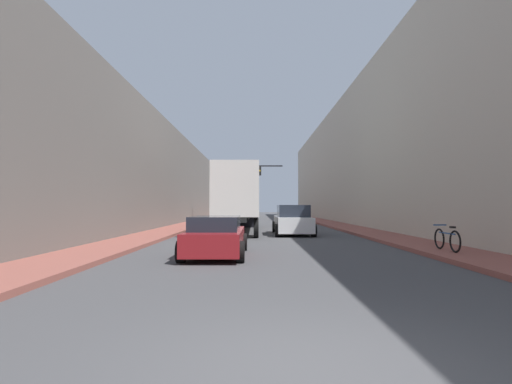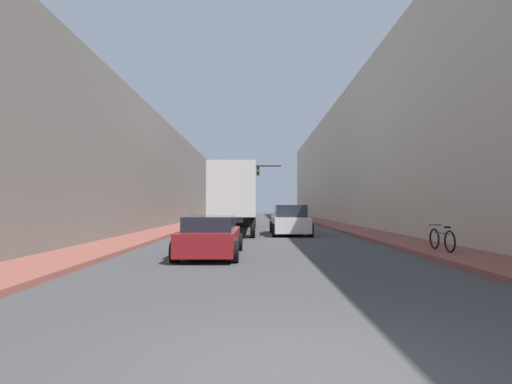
{
  "view_description": "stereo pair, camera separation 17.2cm",
  "coord_description": "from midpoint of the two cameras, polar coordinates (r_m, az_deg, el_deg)",
  "views": [
    {
      "loc": [
        -0.56,
        -3.94,
        1.66
      ],
      "look_at": [
        -0.49,
        16.54,
        2.37
      ],
      "focal_mm": 28.0,
      "sensor_mm": 36.0,
      "label": 1
    },
    {
      "loc": [
        -0.39,
        -3.94,
        1.66
      ],
      "look_at": [
        -0.49,
        16.54,
        2.37
      ],
      "focal_mm": 28.0,
      "sensor_mm": 36.0,
      "label": 2
    }
  ],
  "objects": [
    {
      "name": "building_left",
      "position": [
        35.4,
        -16.26,
        2.01
      ],
      "size": [
        6.0,
        80.0,
        8.15
      ],
      "color": "#66605B",
      "rests_on": "ground"
    },
    {
      "name": "sidewalk_left",
      "position": [
        34.44,
        -9.66,
        -4.59
      ],
      "size": [
        2.3,
        80.0,
        0.15
      ],
      "color": "brown",
      "rests_on": "ground"
    },
    {
      "name": "sedan_car",
      "position": [
        13.37,
        -6.3,
        -6.35
      ],
      "size": [
        1.98,
        4.48,
        1.32
      ],
      "color": "maroon",
      "rests_on": "ground"
    },
    {
      "name": "ground_plane",
      "position": [
        4.3,
        6.77,
        -24.65
      ],
      "size": [
        200.0,
        200.0,
        0.0
      ],
      "primitive_type": "plane",
      "color": "#424244"
    },
    {
      "name": "parked_bicycle",
      "position": [
        14.85,
        25.11,
        -6.15
      ],
      "size": [
        0.44,
        1.82,
        0.86
      ],
      "color": "black",
      "rests_on": "sidewalk_right"
    },
    {
      "name": "suv_car",
      "position": [
        23.19,
        4.83,
        -4.09
      ],
      "size": [
        2.18,
        4.96,
        1.71
      ],
      "color": "silver",
      "rests_on": "ground"
    },
    {
      "name": "building_right",
      "position": [
        35.84,
        17.29,
        4.78
      ],
      "size": [
        6.0,
        80.0,
        11.65
      ],
      "color": "#BCB29E",
      "rests_on": "ground"
    },
    {
      "name": "semi_truck",
      "position": [
        26.46,
        -2.69,
        -0.76
      ],
      "size": [
        2.43,
        13.89,
        3.92
      ],
      "color": "silver",
      "rests_on": "ground"
    },
    {
      "name": "sidewalk_right",
      "position": [
        34.61,
        10.8,
        -4.57
      ],
      "size": [
        2.3,
        80.0,
        0.15
      ],
      "color": "brown",
      "rests_on": "ground"
    },
    {
      "name": "traffic_signal_gantry",
      "position": [
        40.34,
        -3.9,
        1.62
      ],
      "size": [
        7.03,
        0.35,
        5.99
      ],
      "color": "black",
      "rests_on": "ground"
    }
  ]
}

